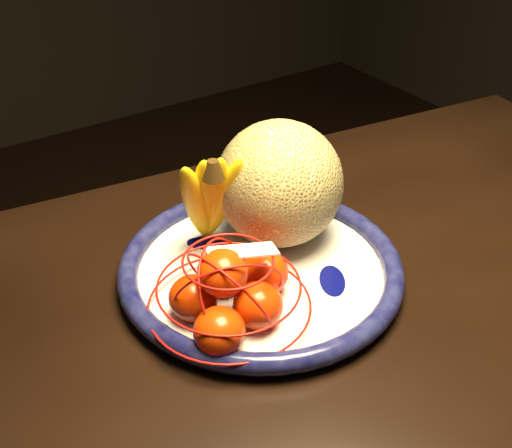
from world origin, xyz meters
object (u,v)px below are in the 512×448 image
mandarin_bag (230,291)px  banana_bunch (209,196)px  cantaloupe (279,184)px  fruit_bowl (261,268)px

mandarin_bag → banana_bunch: bearing=69.5°
mandarin_bag → cantaloupe: bearing=35.2°
banana_bunch → fruit_bowl: bearing=-51.4°
cantaloupe → mandarin_bag: cantaloupe is taller
banana_bunch → mandarin_bag: banana_bunch is taller
banana_bunch → mandarin_bag: 0.13m
fruit_bowl → banana_bunch: 0.10m
fruit_bowl → banana_bunch: banana_bunch is taller
fruit_bowl → cantaloupe: bearing=37.8°
fruit_bowl → mandarin_bag: 0.09m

